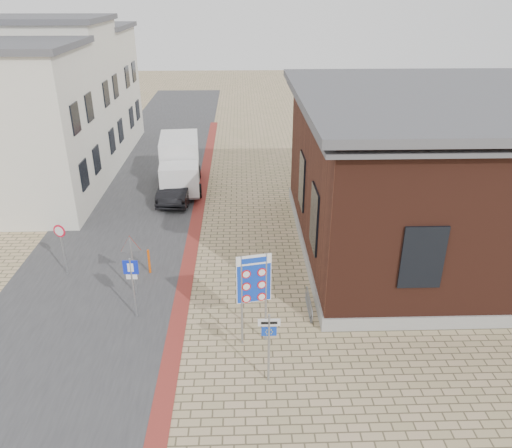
# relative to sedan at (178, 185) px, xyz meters

# --- Properties ---
(ground) EXTENTS (120.00, 120.00, 0.00)m
(ground) POSITION_rel_sedan_xyz_m (3.20, -13.07, -0.75)
(ground) COLOR tan
(ground) RESTS_ON ground
(road_strip) EXTENTS (7.00, 60.00, 0.02)m
(road_strip) POSITION_rel_sedan_xyz_m (-2.30, 1.93, -0.74)
(road_strip) COLOR #38383A
(road_strip) RESTS_ON ground
(curb_strip) EXTENTS (0.60, 40.00, 0.02)m
(curb_strip) POSITION_rel_sedan_xyz_m (1.20, -3.07, -0.73)
(curb_strip) COLOR maroon
(curb_strip) RESTS_ON ground
(brick_building) EXTENTS (13.00, 13.00, 6.80)m
(brick_building) POSITION_rel_sedan_xyz_m (12.19, -6.07, 2.74)
(brick_building) COLOR gray
(brick_building) RESTS_ON ground
(townhouse_near) EXTENTS (7.40, 6.40, 8.30)m
(townhouse_near) POSITION_rel_sedan_xyz_m (-7.79, -1.07, 3.42)
(townhouse_near) COLOR silver
(townhouse_near) RESTS_ON ground
(townhouse_mid) EXTENTS (7.40, 6.40, 9.10)m
(townhouse_mid) POSITION_rel_sedan_xyz_m (-7.79, 4.93, 3.82)
(townhouse_mid) COLOR silver
(townhouse_mid) RESTS_ON ground
(townhouse_far) EXTENTS (7.40, 6.40, 8.30)m
(townhouse_far) POSITION_rel_sedan_xyz_m (-7.79, 10.93, 3.42)
(townhouse_far) COLOR silver
(townhouse_far) RESTS_ON ground
(bike_rack) EXTENTS (0.08, 1.80, 0.60)m
(bike_rack) POSITION_rel_sedan_xyz_m (5.85, -10.87, -0.48)
(bike_rack) COLOR slate
(bike_rack) RESTS_ON ground
(sedan) EXTENTS (1.95, 4.64, 1.49)m
(sedan) POSITION_rel_sedan_xyz_m (0.00, 0.00, 0.00)
(sedan) COLOR black
(sedan) RESTS_ON ground
(box_truck) EXTENTS (2.64, 5.51, 2.79)m
(box_truck) POSITION_rel_sedan_xyz_m (-0.03, 1.64, 0.70)
(box_truck) COLOR slate
(box_truck) RESTS_ON ground
(border_sign) EXTENTS (1.09, 0.27, 3.25)m
(border_sign) POSITION_rel_sedan_xyz_m (3.82, -12.57, 1.60)
(border_sign) COLOR gray
(border_sign) RESTS_ON ground
(essen_sign) EXTENTS (0.63, 0.07, 2.35)m
(essen_sign) POSITION_rel_sedan_xyz_m (4.20, -14.38, 0.80)
(essen_sign) COLOR gray
(essen_sign) RESTS_ON ground
(parking_sign) EXTENTS (0.52, 0.07, 2.35)m
(parking_sign) POSITION_rel_sedan_xyz_m (-0.30, -11.07, 0.84)
(parking_sign) COLOR gray
(parking_sign) RESTS_ON ground
(yield_sign) EXTENTS (0.85, 0.17, 2.40)m
(yield_sign) POSITION_rel_sedan_xyz_m (-0.60, -9.57, 1.08)
(yield_sign) COLOR gray
(yield_sign) RESTS_ON ground
(speed_sign) EXTENTS (0.51, 0.19, 2.22)m
(speed_sign) POSITION_rel_sedan_xyz_m (-3.64, -8.06, 0.73)
(speed_sign) COLOR gray
(speed_sign) RESTS_ON ground
(bollard) EXTENTS (0.11, 0.11, 1.05)m
(bollard) POSITION_rel_sedan_xyz_m (-0.30, -8.07, -0.22)
(bollard) COLOR #E0520B
(bollard) RESTS_ON ground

